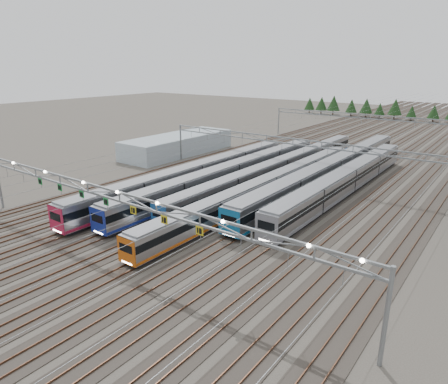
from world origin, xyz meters
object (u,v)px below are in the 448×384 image
Objects in this scene: train_d at (269,186)px; gantry_mid at (293,146)px; gantry_far at (370,120)px; west_shed at (178,144)px; train_c at (280,167)px; train_a at (196,175)px; gantry_near at (118,199)px; train_b at (232,173)px; train_f at (347,180)px; train_e at (332,170)px.

train_d is 1.05× the size of gantry_mid.
gantry_far reaches higher than west_shed.
train_a is at bearing -122.27° from train_c.
west_shed is (-33.01, 44.69, -4.88)m from gantry_near.
train_f reaches higher than train_b.
train_a is 0.95× the size of gantry_far.
train_a reaches higher than train_c.
train_f is 1.75× the size of west_shed.
train_a is 60.64m from gantry_far.
train_a is 13.71m from train_d.
train_b is 0.98× the size of train_d.
train_d is at bearing -106.74° from train_e.
train_a is 0.93× the size of train_b.
train_f is (9.00, 10.19, 0.26)m from train_d.
west_shed is (-33.06, 4.58, -4.18)m from gantry_mid.
train_d is at bearing -15.07° from train_b.
train_f is at bearing 29.17° from train_a.
gantry_far is at bearing 79.28° from train_a.
train_e is 8.39m from gantry_mid.
train_d is at bearing -69.26° from train_c.
gantry_far is (-6.75, 42.11, 4.06)m from train_e.
gantry_far reaches higher than train_a.
train_b is 1.92× the size of west_shed.
train_f is at bearing -8.30° from west_shed.
train_a is at bearing -170.05° from train_d.
train_f is (22.50, 12.56, 0.00)m from train_a.
train_f is 40.15m from gantry_near.
gantry_far is (-2.25, 57.08, 4.36)m from train_d.
gantry_far reaches higher than train_b.
train_c is at bearing 110.74° from train_d.
train_c is (4.50, 9.46, -0.16)m from train_b.
train_f is (4.50, -4.77, -0.04)m from train_e.
train_e is at bearing -2.43° from west_shed.
train_a is 6.57m from train_b.
west_shed is at bearing 138.90° from train_a.
gantry_mid is (6.75, 9.66, 4.16)m from train_b.
west_shed is at bearing 126.45° from gantry_near.
train_e is 1.23× the size of train_f.
train_c is 4.87m from gantry_mid.
west_shed is (-44.31, 6.46, -0.08)m from train_f.
gantry_mid is 45.00m from gantry_far.
train_e is (4.50, 14.97, 0.30)m from train_d.
train_a is at bearing -133.20° from train_b.
gantry_near reaches higher than gantry_mid.
gantry_mid reaches higher than train_e.
train_b is at bearing -137.11° from train_e.
train_e is 42.84m from gantry_far.
train_e is 39.84m from west_shed.
train_e is at bearing 81.02° from gantry_near.
train_a is at bearing -150.83° from train_f.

